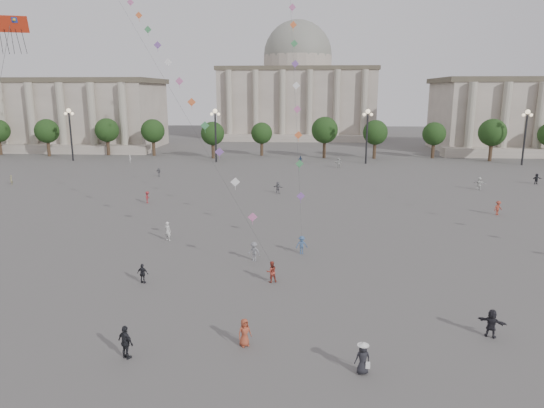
{
  "coord_description": "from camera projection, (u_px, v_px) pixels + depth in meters",
  "views": [
    {
      "loc": [
        3.26,
        -26.57,
        13.82
      ],
      "look_at": [
        0.49,
        12.0,
        4.89
      ],
      "focal_mm": 32.0,
      "sensor_mm": 36.0,
      "label": 1
    }
  ],
  "objects": [
    {
      "name": "person_crowd_13",
      "position": [
        168.0,
        231.0,
        46.08
      ],
      "size": [
        0.81,
        0.7,
        1.86
      ],
      "primitive_type": "imported",
      "rotation": [
        0.0,
        0.0,
        2.69
      ],
      "color": "silver",
      "rests_on": "ground"
    },
    {
      "name": "person_crowd_7",
      "position": [
        479.0,
        183.0,
        70.2
      ],
      "size": [
        1.8,
        1.22,
        1.86
      ],
      "primitive_type": "imported",
      "rotation": [
        0.0,
        0.0,
        2.71
      ],
      "color": "silver",
      "rests_on": "ground"
    },
    {
      "name": "kite_flyer_0",
      "position": [
        271.0,
        272.0,
        35.98
      ],
      "size": [
        0.96,
        0.85,
        1.64
      ],
      "primitive_type": "imported",
      "rotation": [
        0.0,
        0.0,
        3.49
      ],
      "color": "#9A372A",
      "rests_on": "ground"
    },
    {
      "name": "tourist_1",
      "position": [
        126.0,
        342.0,
        25.59
      ],
      "size": [
        1.17,
        0.95,
        1.86
      ],
      "primitive_type": "imported",
      "rotation": [
        0.0,
        0.0,
        2.6
      ],
      "color": "black",
      "rests_on": "ground"
    },
    {
      "name": "person_crowd_9",
      "position": [
        537.0,
        179.0,
        74.49
      ],
      "size": [
        1.61,
        0.91,
        1.65
      ],
      "primitive_type": "imported",
      "rotation": [
        0.0,
        0.0,
        0.29
      ],
      "color": "black",
      "rests_on": "ground"
    },
    {
      "name": "tree_row",
      "position": [
        292.0,
        133.0,
        103.75
      ],
      "size": [
        137.12,
        5.12,
        8.0
      ],
      "color": "#37271B",
      "rests_on": "ground"
    },
    {
      "name": "hall_west",
      "position": [
        1.0,
        114.0,
        123.74
      ],
      "size": [
        84.0,
        26.22,
        17.2
      ],
      "color": "gray",
      "rests_on": "ground"
    },
    {
      "name": "lamp_post_far_east",
      "position": [
        526.0,
        127.0,
        92.4
      ],
      "size": [
        2.0,
        0.9,
        10.65
      ],
      "color": "#262628",
      "rests_on": "ground"
    },
    {
      "name": "lamp_post_mid_west",
      "position": [
        215.0,
        126.0,
        96.58
      ],
      "size": [
        2.0,
        0.9,
        10.65
      ],
      "color": "#262628",
      "rests_on": "ground"
    },
    {
      "name": "person_crowd_18",
      "position": [
        245.0,
        332.0,
        26.9
      ],
      "size": [
        0.94,
        0.86,
        1.61
      ],
      "primitive_type": "imported",
      "rotation": [
        0.0,
        0.0,
        0.6
      ],
      "color": "#9C422A",
      "rests_on": "ground"
    },
    {
      "name": "person_crowd_3",
      "position": [
        491.0,
        323.0,
        27.88
      ],
      "size": [
        1.62,
        1.18,
        1.69
      ],
      "primitive_type": "imported",
      "rotation": [
        0.0,
        0.0,
        2.65
      ],
      "color": "#232228",
      "rests_on": "ground"
    },
    {
      "name": "person_crowd_0",
      "position": [
        300.0,
        160.0,
        94.92
      ],
      "size": [
        1.04,
        0.71,
        1.65
      ],
      "primitive_type": "imported",
      "rotation": [
        0.0,
        0.0,
        0.35
      ],
      "color": "navy",
      "rests_on": "ground"
    },
    {
      "name": "lamp_post_far_west",
      "position": [
        70.0,
        125.0,
        98.67
      ],
      "size": [
        2.0,
        0.9,
        10.65
      ],
      "color": "#262628",
      "rests_on": "ground"
    },
    {
      "name": "person_crowd_6",
      "position": [
        254.0,
        252.0,
        40.46
      ],
      "size": [
        1.22,
        0.93,
        1.66
      ],
      "primitive_type": "imported",
      "rotation": [
        0.0,
        0.0,
        5.95
      ],
      "color": "slate",
      "rests_on": "ground"
    },
    {
      "name": "person_crowd_4",
      "position": [
        339.0,
        163.0,
        90.63
      ],
      "size": [
        1.81,
        1.4,
        1.91
      ],
      "primitive_type": "imported",
      "rotation": [
        0.0,
        0.0,
        3.69
      ],
      "color": "beige",
      "rests_on": "ground"
    },
    {
      "name": "tourist_4",
      "position": [
        143.0,
        274.0,
        35.79
      ],
      "size": [
        0.93,
        0.51,
        1.5
      ],
      "primitive_type": "imported",
      "rotation": [
        0.0,
        0.0,
        2.97
      ],
      "color": "black",
      "rests_on": "ground"
    },
    {
      "name": "kite_train_west",
      "position": [
        127.0,
        3.0,
        56.33
      ],
      "size": [
        34.98,
        46.03,
        72.19
      ],
      "color": "#3F3F3F",
      "rests_on": "ground"
    },
    {
      "name": "lamp_post_mid_east",
      "position": [
        367.0,
        126.0,
        94.49
      ],
      "size": [
        2.0,
        0.9,
        10.65
      ],
      "color": "#262628",
      "rests_on": "ground"
    },
    {
      "name": "hall_central",
      "position": [
        297.0,
        91.0,
        151.54
      ],
      "size": [
        48.3,
        34.3,
        35.5
      ],
      "color": "gray",
      "rests_on": "ground"
    },
    {
      "name": "hat_person",
      "position": [
        363.0,
        358.0,
        24.22
      ],
      "size": [
        0.92,
        0.72,
        1.69
      ],
      "color": "black",
      "rests_on": "ground"
    },
    {
      "name": "person_crowd_8",
      "position": [
        498.0,
        208.0,
        55.7
      ],
      "size": [
        1.25,
        1.04,
        1.68
      ],
      "primitive_type": "imported",
      "rotation": [
        0.0,
        0.0,
        0.46
      ],
      "color": "#9B3B2A",
      "rests_on": "ground"
    },
    {
      "name": "person_crowd_16",
      "position": [
        159.0,
        172.0,
        81.27
      ],
      "size": [
        0.93,
        0.45,
        1.53
      ],
      "primitive_type": "imported",
      "rotation": [
        0.0,
        0.0,
        6.19
      ],
      "color": "slate",
      "rests_on": "ground"
    },
    {
      "name": "kite_flyer_1",
      "position": [
        302.0,
        245.0,
        42.3
      ],
      "size": [
        1.14,
        0.79,
        1.62
      ],
      "primitive_type": "imported",
      "rotation": [
        0.0,
        0.0,
        0.2
      ],
      "color": "#395781",
      "rests_on": "ground"
    },
    {
      "name": "person_crowd_10",
      "position": [
        130.0,
        159.0,
        97.32
      ],
      "size": [
        0.36,
        0.55,
        1.49
      ],
      "primitive_type": "imported",
      "rotation": [
        0.0,
        0.0,
        1.56
      ],
      "color": "beige",
      "rests_on": "ground"
    },
    {
      "name": "person_crowd_12",
      "position": [
        278.0,
        188.0,
        67.82
      ],
      "size": [
        1.56,
        0.86,
        1.6
      ],
      "primitive_type": "imported",
      "rotation": [
        0.0,
        0.0,
        2.86
      ],
      "color": "slate",
      "rests_on": "ground"
    },
    {
      "name": "person_crowd_19",
      "position": [
        11.0,
        180.0,
        74.02
      ],
      "size": [
        0.41,
        0.58,
        1.5
      ],
      "primitive_type": "imported",
      "rotation": [
        0.0,
        0.0,
        4.82
      ],
      "color": "gray",
      "rests_on": "ground"
    },
    {
      "name": "dragon_kite",
      "position": [
        11.0,
        37.0,
        32.17
      ],
      "size": [
        2.31,
        2.94,
        17.53
      ],
      "color": "red",
      "rests_on": "ground"
    },
    {
      "name": "ground",
      "position": [
        250.0,
        328.0,
        29.16
      ],
      "size": [
        360.0,
        360.0,
        0.0
      ],
      "primitive_type": "plane",
      "color": "#53514E",
      "rests_on": "ground"
    },
    {
      "name": "person_crowd_17",
      "position": [
        147.0,
        197.0,
        61.74
      ],
      "size": [
        0.58,
        0.99,
        1.53
      ],
      "primitive_type": "imported",
      "rotation": [
        0.0,
        0.0,
        1.58
      ],
      "color": "maroon",
      "rests_on": "ground"
    }
  ]
}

